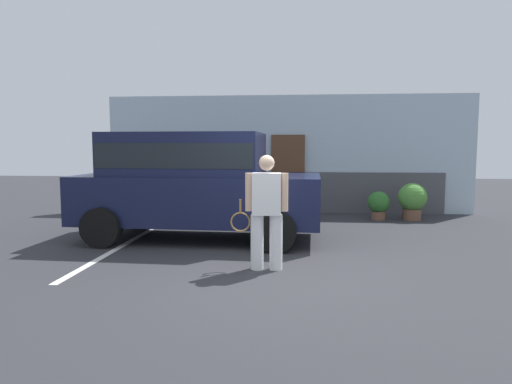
{
  "coord_description": "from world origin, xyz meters",
  "views": [
    {
      "loc": [
        0.33,
        -6.2,
        1.8
      ],
      "look_at": [
        -0.37,
        1.2,
        1.05
      ],
      "focal_mm": 32.07,
      "sensor_mm": 36.0,
      "label": 1
    }
  ],
  "objects": [
    {
      "name": "potted_plant_by_porch",
      "position": [
        2.27,
        5.11,
        0.39
      ],
      "size": [
        0.53,
        0.53,
        0.7
      ],
      "color": "brown",
      "rests_on": "ground_plane"
    },
    {
      "name": "tennis_player_man",
      "position": [
        -0.14,
        0.33,
        0.86
      ],
      "size": [
        0.88,
        0.27,
        1.67
      ],
      "rotation": [
        0.0,
        0.0,
        3.18
      ],
      "color": "white",
      "rests_on": "ground_plane"
    },
    {
      "name": "ground_plane",
      "position": [
        0.0,
        0.0,
        0.0
      ],
      "size": [
        40.0,
        40.0,
        0.0
      ],
      "primitive_type": "plane",
      "color": "#2D2D33"
    },
    {
      "name": "potted_plant_secondary",
      "position": [
        3.09,
        5.16,
        0.5
      ],
      "size": [
        0.68,
        0.68,
        0.9
      ],
      "color": "brown",
      "rests_on": "ground_plane"
    },
    {
      "name": "house_frontage",
      "position": [
        0.0,
        6.33,
        1.48
      ],
      "size": [
        9.87,
        0.4,
        3.16
      ],
      "color": "silver",
      "rests_on": "ground_plane"
    },
    {
      "name": "parking_stripe_0",
      "position": [
        -2.85,
        1.5,
        0.0
      ],
      "size": [
        0.12,
        4.4,
        0.01
      ],
      "primitive_type": "cube",
      "color": "silver",
      "rests_on": "ground_plane"
    },
    {
      "name": "parked_suv",
      "position": [
        -1.69,
        2.41,
        1.15
      ],
      "size": [
        4.66,
        2.27,
        2.05
      ],
      "rotation": [
        0.0,
        0.0,
        -0.03
      ],
      "color": "#141938",
      "rests_on": "ground_plane"
    }
  ]
}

